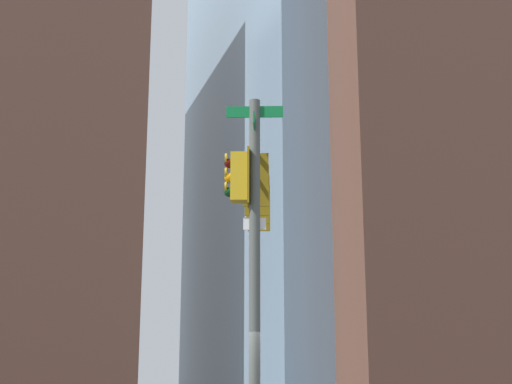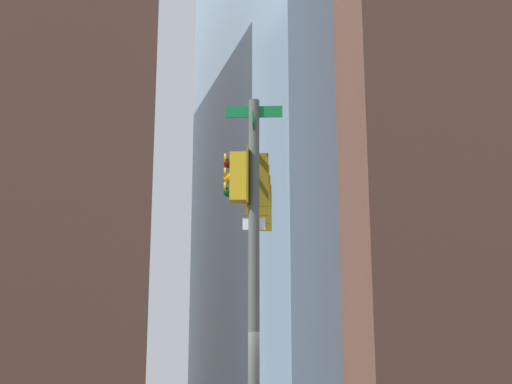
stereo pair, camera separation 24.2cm
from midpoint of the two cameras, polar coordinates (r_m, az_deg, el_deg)
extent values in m
cylinder|color=#4C514C|center=(14.70, -0.58, -6.27)|extent=(0.22, 0.22, 7.22)
cylinder|color=#4C514C|center=(17.25, -0.29, 1.58)|extent=(1.45, 3.90, 0.12)
cylinder|color=#4C514C|center=(15.87, -0.46, 1.29)|extent=(0.42, 1.01, 0.75)
cube|color=#0F6B33|center=(15.52, -0.55, 6.10)|extent=(1.12, 0.41, 0.24)
cube|color=#0F6B33|center=(15.42, -0.55, 5.06)|extent=(0.38, 1.04, 0.24)
cube|color=white|center=(14.87, -0.57, -2.44)|extent=(0.44, 0.18, 0.24)
cube|color=gold|center=(15.98, -0.44, 0.77)|extent=(0.43, 0.43, 1.00)
cube|color=#775E0F|center=(15.80, -0.46, 0.94)|extent=(0.53, 0.22, 1.16)
sphere|color=#470A07|center=(16.26, -0.41, 1.60)|extent=(0.20, 0.20, 0.20)
cylinder|color=gold|center=(16.35, -0.40, 1.85)|extent=(0.23, 0.11, 0.23)
sphere|color=#4C330A|center=(16.18, -0.41, 0.58)|extent=(0.20, 0.20, 0.20)
cylinder|color=gold|center=(16.27, -0.40, 0.83)|extent=(0.23, 0.11, 0.23)
sphere|color=green|center=(16.11, -0.41, -0.45)|extent=(0.20, 0.20, 0.20)
cylinder|color=gold|center=(16.19, -0.40, -0.20)|extent=(0.23, 0.11, 0.23)
cube|color=gold|center=(16.85, -0.32, -0.01)|extent=(0.43, 0.43, 1.00)
cube|color=#775E0F|center=(16.66, -0.35, 0.15)|extent=(0.53, 0.22, 1.16)
sphere|color=#470A07|center=(17.12, -0.30, 0.80)|extent=(0.20, 0.20, 0.20)
cylinder|color=gold|center=(17.20, -0.29, 1.03)|extent=(0.23, 0.11, 0.23)
sphere|color=#4C330A|center=(17.04, -0.30, -0.18)|extent=(0.20, 0.20, 0.20)
cylinder|color=gold|center=(17.13, -0.29, 0.06)|extent=(0.23, 0.11, 0.23)
sphere|color=green|center=(16.97, -0.30, -1.16)|extent=(0.20, 0.20, 0.20)
cylinder|color=gold|center=(17.06, -0.29, -0.91)|extent=(0.23, 0.11, 0.23)
cube|color=gold|center=(17.71, -0.22, -0.71)|extent=(0.43, 0.43, 1.00)
cube|color=#775E0F|center=(17.52, -0.24, -0.57)|extent=(0.53, 0.22, 1.16)
sphere|color=#470A07|center=(17.98, -0.20, 0.07)|extent=(0.20, 0.20, 0.20)
cylinder|color=gold|center=(18.06, -0.19, 0.30)|extent=(0.23, 0.11, 0.23)
sphere|color=#4C330A|center=(17.91, -0.20, -0.86)|extent=(0.20, 0.20, 0.20)
cylinder|color=gold|center=(17.99, -0.19, -0.63)|extent=(0.23, 0.11, 0.23)
sphere|color=green|center=(17.84, -0.20, -1.80)|extent=(0.20, 0.20, 0.20)
cylinder|color=gold|center=(17.92, -0.19, -1.56)|extent=(0.23, 0.11, 0.23)
cube|color=gold|center=(18.57, -0.13, -1.34)|extent=(0.43, 0.43, 1.00)
cube|color=#775E0F|center=(18.39, -0.15, -1.21)|extent=(0.53, 0.22, 1.16)
sphere|color=#470A07|center=(18.84, -0.11, -0.59)|extent=(0.20, 0.20, 0.20)
cylinder|color=gold|center=(18.93, -0.10, -0.37)|extent=(0.23, 0.11, 0.23)
sphere|color=#F29E0C|center=(18.77, -0.11, -1.48)|extent=(0.20, 0.20, 0.20)
cylinder|color=gold|center=(18.86, -0.10, -1.26)|extent=(0.23, 0.11, 0.23)
sphere|color=#0A3819|center=(18.71, -0.11, -2.38)|extent=(0.20, 0.20, 0.20)
cylinder|color=gold|center=(18.79, -0.10, -2.15)|extent=(0.23, 0.11, 0.23)
cube|color=gold|center=(15.11, -1.74, 1.11)|extent=(0.43, 0.43, 1.00)
cube|color=#775E0F|center=(15.10, -1.02, 1.12)|extent=(0.22, 0.53, 1.16)
sphere|color=#470A07|center=(15.20, -2.50, 2.19)|extent=(0.20, 0.20, 0.20)
cylinder|color=gold|center=(15.23, -2.74, 2.52)|extent=(0.11, 0.23, 0.23)
sphere|color=#F29E0C|center=(15.12, -2.52, 1.10)|extent=(0.20, 0.20, 0.20)
cylinder|color=gold|center=(15.15, -2.76, 1.43)|extent=(0.11, 0.23, 0.23)
sphere|color=#0A3819|center=(15.04, -2.53, 0.00)|extent=(0.20, 0.20, 0.20)
cylinder|color=gold|center=(15.07, -2.77, 0.33)|extent=(0.11, 0.23, 0.23)
cube|color=brown|center=(53.93, 16.58, 9.99)|extent=(27.18, 18.21, 46.18)
camera|label=1|loc=(0.12, -90.44, 0.11)|focal=52.63mm
camera|label=2|loc=(0.12, 89.56, -0.11)|focal=52.63mm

